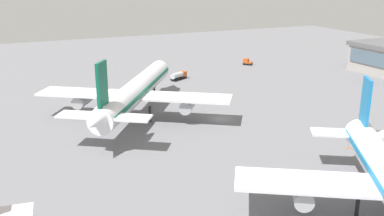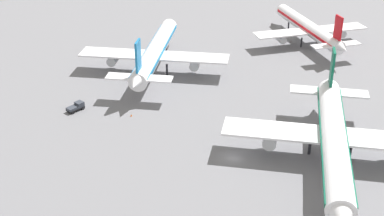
{
  "view_description": "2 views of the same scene",
  "coord_description": "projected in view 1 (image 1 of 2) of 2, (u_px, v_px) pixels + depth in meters",
  "views": [
    {
      "loc": [
        -85.72,
        46.08,
        32.68
      ],
      "look_at": [
        -6.06,
        9.97,
        5.66
      ],
      "focal_mm": 40.98,
      "sensor_mm": 36.0,
      "label": 1
    },
    {
      "loc": [
        82.48,
        -45.09,
        60.3
      ],
      "look_at": [
        -16.68,
        -2.31,
        4.42
      ],
      "focal_mm": 49.3,
      "sensor_mm": 36.0,
      "label": 2
    }
  ],
  "objects": [
    {
      "name": "airplane_at_gate",
      "position": [
        136.0,
        91.0,
        102.36
      ],
      "size": [
        49.46,
        41.69,
        17.24
      ],
      "rotation": [
        0.0,
        0.0,
        5.69
      ],
      "color": "white",
      "rests_on": "ground"
    },
    {
      "name": "ground",
      "position": [
        220.0,
        119.0,
        102.42
      ],
      "size": [
        288.0,
        288.0,
        0.0
      ],
      "primitive_type": "plane",
      "color": "slate"
    },
    {
      "name": "safety_cone_near_gate",
      "position": [
        348.0,
        147.0,
        84.98
      ],
      "size": [
        0.44,
        0.44,
        0.6
      ],
      "primitive_type": "cone",
      "color": "#EA590C",
      "rests_on": "ground"
    },
    {
      "name": "fuel_truck",
      "position": [
        179.0,
        75.0,
        139.67
      ],
      "size": [
        4.77,
        6.41,
        2.5
      ],
      "rotation": [
        0.0,
        0.0,
        5.23
      ],
      "color": "black",
      "rests_on": "ground"
    },
    {
      "name": "baggage_tug",
      "position": [
        247.0,
        62.0,
        162.41
      ],
      "size": [
        3.74,
        3.63,
        2.3
      ],
      "rotation": [
        0.0,
        0.0,
        0.69
      ],
      "color": "black",
      "rests_on": "ground"
    }
  ]
}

